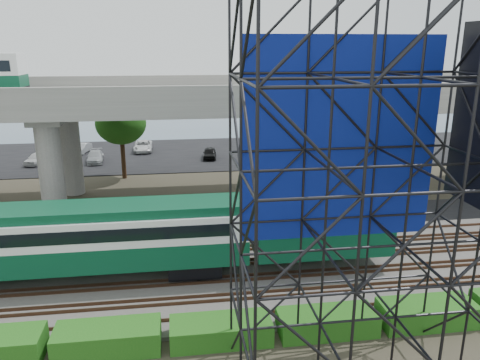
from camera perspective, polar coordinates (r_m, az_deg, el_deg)
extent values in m
plane|color=#474233|center=(26.23, -5.53, -13.70)|extent=(140.00, 140.00, 0.00)
cube|color=slate|center=(27.93, -5.73, -11.48)|extent=(90.00, 12.00, 0.20)
cube|color=black|center=(35.70, -6.30, -5.25)|extent=(90.00, 5.00, 0.08)
cube|color=black|center=(58.21, -7.06, 3.19)|extent=(90.00, 18.00, 0.08)
cube|color=#405669|center=(79.81, -7.38, 6.70)|extent=(140.00, 40.00, 0.03)
cube|color=#472D1E|center=(23.75, -5.24, -16.37)|extent=(90.00, 0.08, 0.16)
cube|color=#472D1E|center=(24.98, -5.41, -14.60)|extent=(90.00, 0.08, 0.16)
cube|color=#472D1E|center=(25.46, -5.47, -13.96)|extent=(90.00, 0.08, 0.16)
cube|color=#472D1E|center=(26.72, -5.62, -12.41)|extent=(90.00, 0.08, 0.16)
cube|color=#472D1E|center=(27.21, -5.67, -11.85)|extent=(90.00, 0.08, 0.16)
cube|color=#472D1E|center=(28.49, -5.80, -10.49)|extent=(90.00, 0.08, 0.16)
cube|color=#472D1E|center=(28.99, -5.85, -10.00)|extent=(90.00, 0.08, 0.16)
cube|color=#472D1E|center=(30.29, -5.96, -8.80)|extent=(90.00, 0.08, 0.16)
cube|color=#472D1E|center=(30.80, -6.00, -8.36)|extent=(90.00, 0.08, 0.16)
cube|color=#472D1E|center=(32.11, -6.10, -7.30)|extent=(90.00, 0.08, 0.16)
cube|color=black|center=(27.61, -5.57, -10.17)|extent=(3.00, 2.20, 0.90)
cube|color=#09452A|center=(27.71, -19.34, -8.35)|extent=(19.00, 3.00, 1.40)
cube|color=white|center=(27.16, -19.62, -5.56)|extent=(19.00, 3.00, 1.50)
cube|color=#09452A|center=(26.82, -19.82, -3.57)|extent=(19.00, 2.60, 0.50)
cube|color=black|center=(26.95, -17.54, -5.41)|extent=(15.00, 3.06, 0.70)
cube|color=#09452A|center=(27.97, 9.90, -5.17)|extent=(8.00, 3.00, 3.40)
cube|color=#9E9B93|center=(39.00, -6.96, 9.56)|extent=(80.00, 12.00, 1.20)
cube|color=#9E9B93|center=(33.16, -6.81, 10.41)|extent=(80.00, 0.50, 1.10)
cube|color=#9E9B93|center=(44.61, -7.18, 11.87)|extent=(80.00, 0.50, 1.10)
cylinder|color=#9E9B93|center=(37.55, -22.03, 1.08)|extent=(1.80, 1.80, 8.00)
cylinder|color=#9E9B93|center=(44.19, -19.95, 3.43)|extent=(1.80, 1.80, 8.00)
cube|color=#9E9B93|center=(40.20, -21.44, 7.47)|extent=(2.40, 9.00, 0.60)
cylinder|color=#9E9B93|center=(37.92, 8.69, 2.23)|extent=(1.80, 1.80, 8.00)
cylinder|color=#9E9B93|center=(44.50, 6.16, 4.40)|extent=(1.80, 1.80, 8.00)
cube|color=#9E9B93|center=(40.54, 7.51, 8.51)|extent=(2.40, 9.00, 0.60)
cylinder|color=#9E9B93|center=(51.85, 25.91, 4.55)|extent=(1.80, 1.80, 8.00)
cube|color=navy|center=(19.33, 12.18, 4.67)|extent=(8.10, 0.08, 8.25)
cube|color=#165112|center=(22.51, -15.80, -18.13)|extent=(4.60, 1.80, 1.15)
cube|color=#165112|center=(22.36, -2.35, -17.89)|extent=(4.60, 1.80, 1.03)
cube|color=#165112|center=(23.28, 10.54, -16.68)|extent=(4.60, 1.80, 1.01)
cube|color=#165112|center=(25.15, 21.81, -14.83)|extent=(4.60, 1.80, 1.12)
cylinder|color=#382314|center=(39.63, 14.15, 0.14)|extent=(0.44, 0.44, 4.80)
ellipsoid|color=#165112|center=(38.90, 14.47, 4.67)|extent=(4.94, 4.94, 4.18)
cylinder|color=#382314|center=(48.23, -14.07, 2.98)|extent=(0.44, 0.44, 4.80)
ellipsoid|color=#165112|center=(47.62, -14.33, 6.73)|extent=(4.94, 4.94, 4.18)
imported|color=black|center=(35.66, -14.31, -4.37)|extent=(5.65, 3.43, 1.47)
imported|color=silver|center=(57.30, -23.53, 2.44)|extent=(2.37, 4.04, 1.29)
imported|color=#989C9F|center=(61.13, -18.70, 3.68)|extent=(1.96, 3.74, 1.17)
imported|color=#989B9F|center=(55.90, -17.23, 2.73)|extent=(2.19, 4.44, 1.24)
imported|color=silver|center=(60.16, -11.73, 4.08)|extent=(2.23, 4.73, 1.30)
imported|color=black|center=(55.27, -3.73, 3.29)|extent=(1.86, 3.82, 1.26)
imported|color=#979B9E|center=(60.79, 1.29, 4.43)|extent=(1.91, 3.48, 1.09)
imported|color=silver|center=(56.61, 5.37, 3.54)|extent=(2.60, 4.42, 1.20)
imported|color=#9FA1A7|center=(62.95, 9.83, 4.69)|extent=(2.75, 4.78, 1.25)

